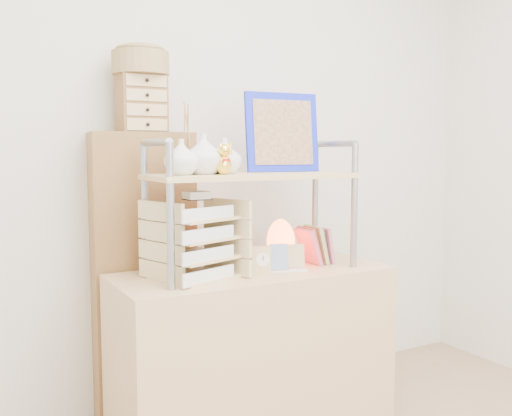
{
  "coord_description": "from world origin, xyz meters",
  "views": [
    {
      "loc": [
        -1.17,
        -0.93,
        1.27
      ],
      "look_at": [
        0.02,
        1.2,
        1.02
      ],
      "focal_mm": 40.0,
      "sensor_mm": 36.0,
      "label": 1
    }
  ],
  "objects_px": {
    "salt_lamp": "(280,242)",
    "cabinet": "(143,280)",
    "letter_tray": "(197,244)",
    "desk": "(253,355)"
  },
  "relations": [
    {
      "from": "desk",
      "to": "letter_tray",
      "type": "height_order",
      "value": "letter_tray"
    },
    {
      "from": "desk",
      "to": "salt_lamp",
      "type": "relative_size",
      "value": 5.57
    },
    {
      "from": "cabinet",
      "to": "letter_tray",
      "type": "height_order",
      "value": "cabinet"
    },
    {
      "from": "letter_tray",
      "to": "salt_lamp",
      "type": "relative_size",
      "value": 1.68
    },
    {
      "from": "cabinet",
      "to": "salt_lamp",
      "type": "xyz_separation_m",
      "value": [
        0.52,
        -0.35,
        0.18
      ]
    },
    {
      "from": "cabinet",
      "to": "letter_tray",
      "type": "relative_size",
      "value": 3.72
    },
    {
      "from": "desk",
      "to": "cabinet",
      "type": "bearing_deg",
      "value": 135.1
    },
    {
      "from": "desk",
      "to": "letter_tray",
      "type": "relative_size",
      "value": 3.31
    },
    {
      "from": "salt_lamp",
      "to": "cabinet",
      "type": "bearing_deg",
      "value": 146.01
    },
    {
      "from": "salt_lamp",
      "to": "letter_tray",
      "type": "bearing_deg",
      "value": -174.94
    }
  ]
}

